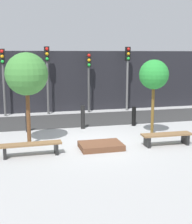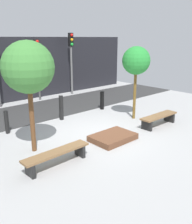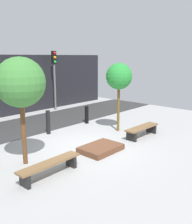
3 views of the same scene
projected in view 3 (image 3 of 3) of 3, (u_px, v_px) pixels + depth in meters
The scene contains 11 objects.
ground_plane at pixel (88, 147), 9.39m from camera, with size 18.00×18.00×0.00m, color #A2A2A2.
road_strip at pixel (25, 126), 12.18m from camera, with size 18.00×3.23×0.01m, color #303030.
bench_left at pixel (50, 166), 7.02m from camera, with size 2.00×0.43×0.42m.
bench_right at pixel (142, 129), 10.50m from camera, with size 1.87×0.50×0.44m.
planter_bed at pixel (101, 148), 8.94m from camera, with size 1.48×1.04×0.20m, color brown.
tree_behind_left_bench at pixel (20, 83), 7.36m from camera, with size 1.50×1.50×3.32m.
tree_behind_right_bench at pixel (119, 77), 10.86m from camera, with size 1.15×1.15×3.05m.
bollard_left at pixel (48, 122), 10.85m from camera, with size 0.18×0.18×1.04m, color black.
bollard_center at pixel (87, 115), 12.60m from camera, with size 0.19×0.19×0.88m, color black.
traffic_light_mid_east at pixel (22, 75), 13.75m from camera, with size 0.28×0.27×3.31m.
traffic_light_east at pixel (54, 70), 15.35m from camera, with size 0.28×0.27×3.65m.
Camera 3 is at (-6.35, -6.21, 3.32)m, focal length 40.00 mm.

